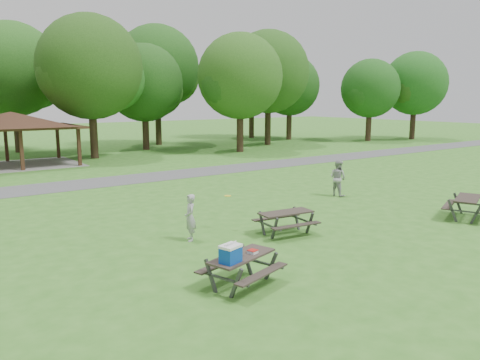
% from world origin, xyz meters
% --- Properties ---
extents(ground, '(160.00, 160.00, 0.00)m').
position_xyz_m(ground, '(0.00, 0.00, 0.00)').
color(ground, '#347421').
rests_on(ground, ground).
extents(asphalt_path, '(120.00, 3.20, 0.02)m').
position_xyz_m(asphalt_path, '(0.00, 14.00, 0.01)').
color(asphalt_path, '#4D4D50').
rests_on(asphalt_path, ground).
extents(pavilion, '(8.60, 7.01, 3.76)m').
position_xyz_m(pavilion, '(-4.00, 24.00, 3.06)').
color(pavilion, '#3D2016').
rests_on(pavilion, ground).
extents(tree_row_e, '(8.40, 8.00, 11.02)m').
position_xyz_m(tree_row_e, '(2.10, 25.03, 6.78)').
color(tree_row_e, black).
rests_on(tree_row_e, ground).
extents(tree_row_f, '(7.35, 7.00, 9.55)m').
position_xyz_m(tree_row_f, '(8.09, 28.53, 5.84)').
color(tree_row_f, black).
rests_on(tree_row_f, ground).
extents(tree_row_g, '(7.77, 7.40, 10.25)m').
position_xyz_m(tree_row_g, '(14.09, 22.03, 6.33)').
color(tree_row_g, '#2F1E15').
rests_on(tree_row_g, ground).
extents(tree_row_h, '(8.61, 8.20, 11.37)m').
position_xyz_m(tree_row_h, '(20.10, 25.53, 7.03)').
color(tree_row_h, black).
rests_on(tree_row_h, ground).
extents(tree_row_i, '(7.14, 6.80, 9.52)m').
position_xyz_m(tree_row_i, '(26.08, 29.03, 5.91)').
color(tree_row_i, '#322116').
rests_on(tree_row_i, ground).
extents(tree_row_j, '(6.72, 6.40, 8.96)m').
position_xyz_m(tree_row_j, '(32.08, 22.53, 5.56)').
color(tree_row_j, '#321E16').
rests_on(tree_row_j, ground).
extents(tree_deep_b, '(8.40, 8.00, 11.13)m').
position_xyz_m(tree_deep_b, '(-1.90, 33.03, 6.89)').
color(tree_deep_b, black).
rests_on(tree_deep_b, ground).
extents(tree_deep_c, '(8.82, 8.40, 11.90)m').
position_xyz_m(tree_deep_c, '(11.10, 32.03, 7.44)').
color(tree_deep_c, black).
rests_on(tree_deep_c, ground).
extents(tree_deep_d, '(8.40, 8.00, 11.27)m').
position_xyz_m(tree_deep_d, '(24.10, 33.53, 7.03)').
color(tree_deep_d, black).
rests_on(tree_deep_d, ground).
extents(tree_flank_right, '(7.56, 7.20, 9.97)m').
position_xyz_m(tree_flank_right, '(38.09, 21.03, 6.15)').
color(tree_flank_right, black).
rests_on(tree_flank_right, ground).
extents(picnic_table_near, '(2.23, 1.98, 1.31)m').
position_xyz_m(picnic_table_near, '(-3.81, -2.59, 0.75)').
color(picnic_table_near, '#302723').
rests_on(picnic_table_near, ground).
extents(picnic_table_middle, '(2.05, 1.72, 0.82)m').
position_xyz_m(picnic_table_middle, '(0.26, 0.27, 0.60)').
color(picnic_table_middle, '#2D2520').
rests_on(picnic_table_middle, ground).
extents(picnic_table_far, '(2.45, 2.23, 0.86)m').
position_xyz_m(picnic_table_far, '(7.43, -2.24, 0.64)').
color(picnic_table_far, '#2B231F').
rests_on(picnic_table_far, ground).
extents(frisbee_in_flight, '(0.29, 0.29, 0.02)m').
position_xyz_m(frisbee_in_flight, '(-1.01, 1.96, 1.22)').
color(frisbee_in_flight, yellow).
rests_on(frisbee_in_flight, ground).
extents(frisbee_thrower, '(0.54, 0.66, 1.55)m').
position_xyz_m(frisbee_thrower, '(-2.78, 1.55, 0.78)').
color(frisbee_thrower, '#9F9FA1').
rests_on(frisbee_thrower, ground).
extents(frisbee_catcher, '(0.72, 0.89, 1.74)m').
position_xyz_m(frisbee_catcher, '(6.60, 3.71, 0.87)').
color(frisbee_catcher, '#A2A1A4').
rests_on(frisbee_catcher, ground).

